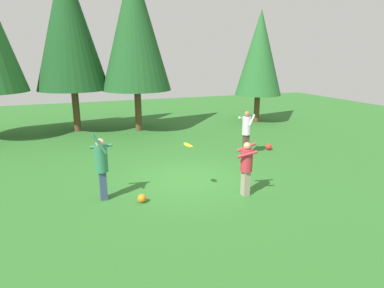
{
  "coord_description": "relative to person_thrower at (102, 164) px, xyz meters",
  "views": [
    {
      "loc": [
        -3.33,
        -9.28,
        3.85
      ],
      "look_at": [
        0.33,
        0.38,
        1.05
      ],
      "focal_mm": 30.64,
      "sensor_mm": 36.0,
      "label": 1
    }
  ],
  "objects": [
    {
      "name": "ground_plane",
      "position": [
        2.65,
        0.6,
        -1.04
      ],
      "size": [
        40.0,
        40.0,
        0.0
      ],
      "primitive_type": "plane",
      "color": "#2D6B28"
    },
    {
      "name": "person_thrower",
      "position": [
        0.0,
        0.0,
        0.0
      ],
      "size": [
        0.61,
        0.56,
        1.91
      ],
      "rotation": [
        0.0,
        0.0,
        -0.18
      ],
      "color": "#38476B",
      "rests_on": "ground_plane"
    },
    {
      "name": "person_catcher",
      "position": [
        3.8,
        -1.13,
        -0.12
      ],
      "size": [
        0.68,
        0.66,
        1.55
      ],
      "rotation": [
        0.0,
        0.0,
        2.7
      ],
      "color": "gray",
      "rests_on": "ground_plane"
    },
    {
      "name": "person_bystander",
      "position": [
        5.79,
        2.33,
        0.01
      ],
      "size": [
        0.75,
        0.74,
        1.77
      ],
      "rotation": [
        0.0,
        0.0,
        -2.47
      ],
      "color": "#4C382D",
      "rests_on": "ground_plane"
    },
    {
      "name": "frisbee",
      "position": [
        2.33,
        -0.43,
        0.4
      ],
      "size": [
        0.33,
        0.34,
        0.13
      ],
      "color": "yellow"
    },
    {
      "name": "ball_red",
      "position": [
        7.04,
        2.59,
        -0.91
      ],
      "size": [
        0.25,
        0.25,
        0.25
      ],
      "primitive_type": "sphere",
      "color": "red",
      "rests_on": "ground_plane"
    },
    {
      "name": "ball_orange",
      "position": [
        0.94,
        -0.58,
        -0.92
      ],
      "size": [
        0.24,
        0.24,
        0.24
      ],
      "primitive_type": "sphere",
      "color": "orange",
      "rests_on": "ground_plane"
    },
    {
      "name": "tree_center",
      "position": [
        2.7,
        8.22,
        4.16
      ],
      "size": [
        3.48,
        3.48,
        8.31
      ],
      "color": "brown",
      "rests_on": "ground_plane"
    },
    {
      "name": "tree_left",
      "position": [
        -0.34,
        9.2,
        4.25
      ],
      "size": [
        3.54,
        3.54,
        8.45
      ],
      "color": "brown",
      "rests_on": "ground_plane"
    },
    {
      "name": "tree_far_right",
      "position": [
        9.75,
        8.0,
        2.92
      ],
      "size": [
        2.66,
        2.66,
        6.34
      ],
      "color": "brown",
      "rests_on": "ground_plane"
    }
  ]
}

